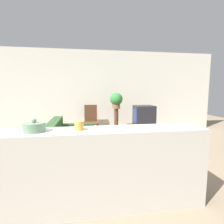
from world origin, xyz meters
The scene contains 11 objects.
ground_plane centered at (0.00, 0.00, 0.00)m, with size 14.00×14.00×0.00m, color gray.
wall_back centered at (0.00, 3.43, 1.35)m, with size 9.00×0.06×2.70m.
couch centered at (-0.35, 1.31, 0.27)m, with size 1.00×1.65×0.75m.
tv_stand centered at (1.59, 2.22, 0.22)m, with size 0.82×0.53×0.44m.
television centered at (1.59, 2.22, 0.71)m, with size 0.54×0.50×0.54m.
wooden_chair centered at (0.14, 3.01, 0.50)m, with size 0.44×0.44×0.94m.
plant_stand centered at (0.90, 2.74, 0.43)m, with size 0.13×0.13×0.85m.
potted_plant centered at (0.90, 2.74, 1.12)m, with size 0.38×0.38×0.48m.
foreground_counter centered at (0.00, -0.45, 0.48)m, with size 2.72×0.44×0.96m.
decorative_bowl centered at (-0.61, -0.45, 1.01)m, with size 0.23×0.23×0.15m.
candle_jar centered at (-0.13, -0.45, 1.01)m, with size 0.10×0.10×0.10m.
Camera 1 is at (-0.07, -2.43, 1.41)m, focal length 28.00 mm.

